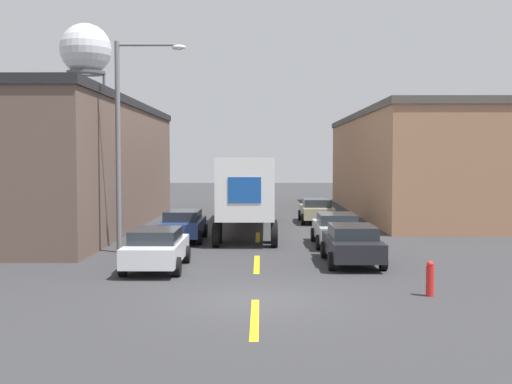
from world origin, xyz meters
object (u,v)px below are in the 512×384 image
object	(u,v)px
parked_car_left_far	(183,225)
fire_hydrant	(430,279)
street_lamp	(126,130)
parked_car_left_near	(156,248)
water_tower	(86,51)
parked_car_right_mid	(336,228)
semi_truck	(249,186)
parked_car_right_near	(352,243)
parked_car_right_far	(317,210)

from	to	relation	value
parked_car_left_far	fire_hydrant	world-z (taller)	parked_car_left_far
street_lamp	fire_hydrant	bearing A→B (deg)	-39.01
parked_car_left_far	fire_hydrant	bearing A→B (deg)	-54.89
parked_car_left_near	fire_hydrant	distance (m)	9.27
parked_car_left_near	water_tower	xyz separation A→B (m)	(-16.07, 50.61, 15.00)
water_tower	fire_hydrant	size ratio (longest dim) A/B	19.05
water_tower	street_lamp	xyz separation A→B (m)	(14.23, -46.60, -10.82)
parked_car_right_mid	street_lamp	size ratio (longest dim) A/B	0.51
parked_car_left_far	semi_truck	bearing A→B (deg)	56.97
parked_car_right_near	parked_car_right_far	world-z (taller)	same
parked_car_right_near	parked_car_right_mid	distance (m)	4.85
parked_car_right_mid	parked_car_right_far	bearing A→B (deg)	90.00
parked_car_left_far	parked_car_right_mid	xyz separation A→B (m)	(6.87, -1.56, 0.00)
parked_car_right_mid	parked_car_right_near	bearing A→B (deg)	-90.00
water_tower	fire_hydrant	bearing A→B (deg)	-66.05
parked_car_left_near	parked_car_left_far	size ratio (longest dim) A/B	1.00
parked_car_right_mid	street_lamp	xyz separation A→B (m)	(-8.72, -2.02, 4.18)
parked_car_left_near	parked_car_left_far	xyz separation A→B (m)	(0.00, 7.58, 0.00)
parked_car_right_far	parked_car_left_far	size ratio (longest dim) A/B	1.00
parked_car_left_far	street_lamp	xyz separation A→B (m)	(-1.84, -3.57, 4.18)
parked_car_right_far	street_lamp	distance (m)	15.35
semi_truck	street_lamp	world-z (taller)	street_lamp
parked_car_right_mid	parked_car_left_near	bearing A→B (deg)	-138.77
parked_car_right_near	parked_car_left_far	size ratio (longest dim) A/B	1.00
parked_car_right_near	water_tower	bearing A→B (deg)	114.90
parked_car_right_near	parked_car_left_far	distance (m)	9.40
parked_car_right_far	street_lamp	world-z (taller)	street_lamp
parked_car_right_far	fire_hydrant	size ratio (longest dim) A/B	4.37
parked_car_left_far	parked_car_right_near	bearing A→B (deg)	-42.99
semi_truck	parked_car_right_mid	world-z (taller)	semi_truck
parked_car_left_near	parked_car_right_far	xyz separation A→B (m)	(6.87, 15.94, 0.00)
parked_car_left_near	semi_truck	bearing A→B (deg)	76.29
parked_car_right_near	semi_truck	bearing A→B (deg)	109.65
parked_car_right_far	street_lamp	xyz separation A→B (m)	(-8.72, -11.93, 4.18)
semi_truck	street_lamp	bearing A→B (deg)	-120.18
semi_truck	parked_car_right_far	size ratio (longest dim) A/B	3.50
parked_car_right_near	parked_car_left_far	world-z (taller)	same
water_tower	street_lamp	bearing A→B (deg)	-73.02
street_lamp	parked_car_left_near	bearing A→B (deg)	-65.32
parked_car_left_far	street_lamp	distance (m)	5.80
semi_truck	parked_car_left_far	size ratio (longest dim) A/B	3.50
parked_car_right_near	water_tower	xyz separation A→B (m)	(-22.94, 49.43, 15.00)
parked_car_right_far	water_tower	distance (m)	44.20
parked_car_left_near	parked_car_right_mid	world-z (taller)	same
semi_truck	fire_hydrant	world-z (taller)	semi_truck
parked_car_right_near	parked_car_right_mid	world-z (taller)	same
semi_truck	street_lamp	size ratio (longest dim) A/B	1.78
parked_car_left_near	parked_car_right_near	xyz separation A→B (m)	(6.87, 1.17, 0.00)
parked_car_right_mid	water_tower	world-z (taller)	water_tower
parked_car_left_near	street_lamp	distance (m)	6.08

